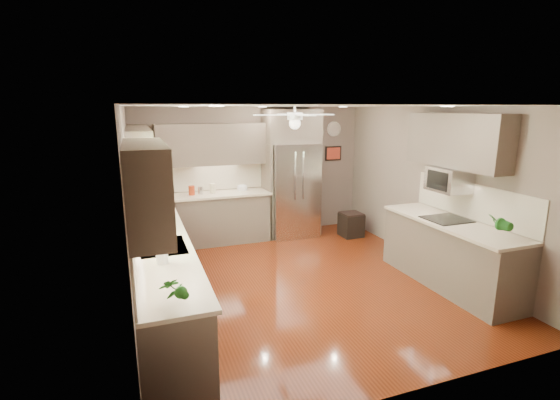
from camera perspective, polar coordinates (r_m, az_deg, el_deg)
floor at (r=6.04m, az=3.01°, el=-11.37°), size 5.00×5.00×0.00m
ceiling at (r=5.51m, az=3.32°, el=13.07°), size 5.00×5.00×0.00m
wall_back at (r=7.96m, az=-3.92°, el=3.96°), size 4.50×0.00×4.50m
wall_front at (r=3.58m, az=19.20°, el=-7.97°), size 4.50×0.00×4.50m
wall_left at (r=5.21m, az=-20.26°, el=-1.58°), size 0.00×5.00×5.00m
wall_right at (r=6.83m, az=20.80°, el=1.66°), size 0.00×5.00×5.00m
canister_a at (r=7.46m, az=-12.32°, el=1.29°), size 0.13×0.13×0.18m
canister_b at (r=7.49m, az=-11.11°, el=1.31°), size 0.09×0.09×0.14m
canister_c at (r=7.56m, az=-9.46°, el=1.64°), size 0.14×0.14×0.17m
soap_bottle at (r=5.25m, az=-18.29°, el=-3.70°), size 0.10×0.10×0.20m
potted_plant_left at (r=3.32m, az=-14.80°, el=-12.04°), size 0.20×0.17×0.32m
potted_plant_right at (r=5.57m, az=28.45°, el=-2.87°), size 0.20×0.16×0.36m
bowl at (r=7.69m, az=-5.30°, el=1.46°), size 0.23×0.23×0.05m
left_run at (r=5.59m, az=-16.59°, el=-8.61°), size 0.65×4.70×1.45m
back_run at (r=7.67m, az=-8.43°, el=-2.34°), size 1.85×0.65×1.45m
uppers at (r=5.98m, az=-6.07°, el=6.97°), size 4.50×4.70×0.95m
window at (r=4.66m, az=-20.16°, el=0.57°), size 0.05×1.12×0.92m
sink at (r=4.83m, az=-16.13°, el=-6.64°), size 0.50×0.70×0.32m
refrigerator at (r=7.88m, az=1.69°, el=3.43°), size 1.06×0.75×2.45m
right_run at (r=6.24m, az=22.75°, el=-6.80°), size 0.70×2.20×1.45m
microwave at (r=6.24m, az=22.66°, el=2.67°), size 0.43×0.55×0.34m
ceiling_fan at (r=5.79m, az=2.10°, el=11.41°), size 1.18×1.18×0.32m
recessed_lights at (r=5.86m, az=1.37°, el=13.01°), size 2.84×3.14×0.01m
wall_clock at (r=8.52m, az=7.59°, el=9.87°), size 0.30×0.03×0.30m
framed_print at (r=8.55m, az=7.50°, el=6.52°), size 0.36×0.03×0.30m
stool at (r=8.09m, az=9.96°, el=-3.40°), size 0.40×0.40×0.47m
paper_towel at (r=4.27m, az=-16.32°, el=-6.78°), size 0.12×0.12×0.30m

